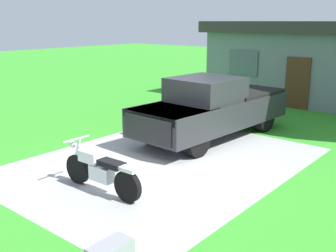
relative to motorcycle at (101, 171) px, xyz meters
name	(u,v)px	position (x,y,z in m)	size (l,w,h in m)	color
ground_plane	(163,163)	(-0.16, 2.20, -0.47)	(80.00, 80.00, 0.00)	green
driveway_pad	(163,162)	(-0.16, 2.20, -0.47)	(5.90, 7.79, 0.01)	#A2A2A2
motorcycle	(101,171)	(0.00, 0.00, 0.00)	(2.21, 0.70, 1.09)	black
pickup_truck	(214,107)	(-0.50, 5.03, 0.48)	(2.32, 5.73, 1.90)	black
neighbor_house	(321,60)	(-0.20, 13.23, 1.32)	(9.60, 5.60, 3.50)	slate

